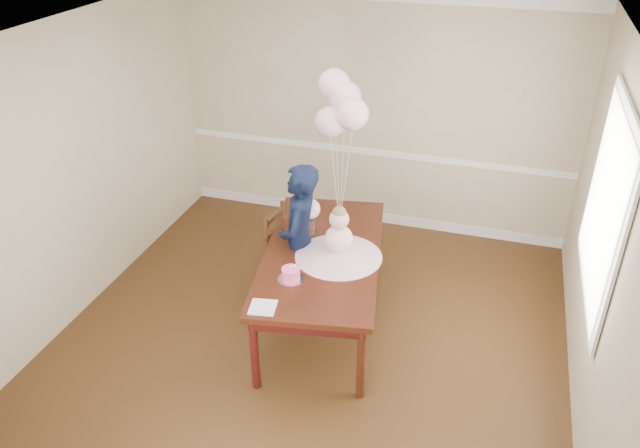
{
  "coord_description": "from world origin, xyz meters",
  "views": [
    {
      "loc": [
        1.39,
        -4.05,
        3.74
      ],
      "look_at": [
        0.0,
        0.46,
        1.05
      ],
      "focal_mm": 35.0,
      "sensor_mm": 36.0,
      "label": 1
    }
  ],
  "objects_px": {
    "birthday_cake": "(291,274)",
    "dining_chair_seat": "(294,262)",
    "woman": "(299,242)",
    "dining_table_top": "(322,254)"
  },
  "relations": [
    {
      "from": "dining_table_top",
      "to": "birthday_cake",
      "type": "relative_size",
      "value": 13.33
    },
    {
      "from": "dining_table_top",
      "to": "dining_chair_seat",
      "type": "xyz_separation_m",
      "value": [
        -0.36,
        0.25,
        -0.31
      ]
    },
    {
      "from": "woman",
      "to": "dining_table_top",
      "type": "bearing_deg",
      "value": 63.57
    },
    {
      "from": "birthday_cake",
      "to": "dining_chair_seat",
      "type": "distance_m",
      "value": 0.87
    },
    {
      "from": "woman",
      "to": "birthday_cake",
      "type": "bearing_deg",
      "value": 5.56
    },
    {
      "from": "birthday_cake",
      "to": "dining_chair_seat",
      "type": "height_order",
      "value": "birthday_cake"
    },
    {
      "from": "dining_chair_seat",
      "to": "woman",
      "type": "relative_size",
      "value": 0.27
    },
    {
      "from": "dining_table_top",
      "to": "birthday_cake",
      "type": "xyz_separation_m",
      "value": [
        -0.12,
        -0.49,
        0.08
      ]
    },
    {
      "from": "birthday_cake",
      "to": "dining_chair_seat",
      "type": "relative_size",
      "value": 0.36
    },
    {
      "from": "dining_table_top",
      "to": "dining_chair_seat",
      "type": "relative_size",
      "value": 4.85
    }
  ]
}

